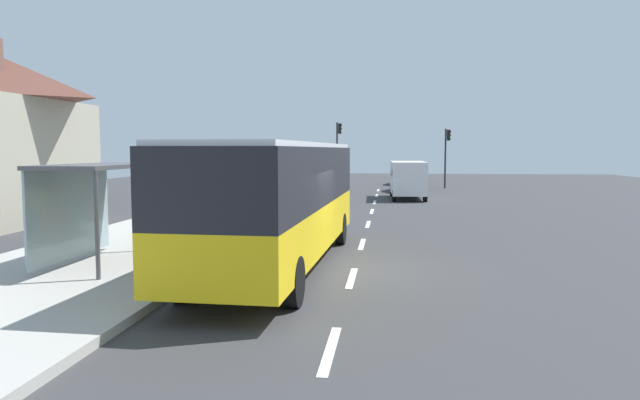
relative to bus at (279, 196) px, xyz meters
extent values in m
cube|color=#38383A|center=(1.71, 13.92, -1.86)|extent=(56.00, 92.00, 0.04)
cube|color=#ADAAA3|center=(-4.69, 1.92, -1.75)|extent=(6.20, 30.00, 0.18)
cube|color=silver|center=(1.96, -6.08, -1.84)|extent=(0.16, 2.20, 0.01)
cube|color=silver|center=(1.96, -1.08, -1.84)|extent=(0.16, 2.20, 0.01)
cube|color=silver|center=(1.96, 3.92, -1.84)|extent=(0.16, 2.20, 0.01)
cube|color=silver|center=(1.96, 8.92, -1.84)|extent=(0.16, 2.20, 0.01)
cube|color=silver|center=(1.96, 13.92, -1.84)|extent=(0.16, 2.20, 0.01)
cube|color=silver|center=(1.96, 18.92, -1.84)|extent=(0.16, 2.20, 0.01)
cube|color=silver|center=(1.96, 23.92, -1.84)|extent=(0.16, 2.20, 0.01)
cube|color=silver|center=(1.96, 28.92, -1.84)|extent=(0.16, 2.20, 0.01)
cube|color=yellow|center=(0.01, -0.02, -0.77)|extent=(2.88, 11.08, 1.15)
cube|color=black|center=(0.01, -0.02, 0.53)|extent=(2.88, 11.08, 1.45)
cube|color=silver|center=(0.01, -0.02, 1.31)|extent=(2.75, 10.86, 0.12)
cube|color=black|center=(0.20, 5.43, 0.46)|extent=(2.30, 0.20, 1.22)
cube|color=black|center=(-1.22, -0.48, 0.46)|extent=(0.38, 8.58, 1.10)
cylinder|color=black|center=(-0.98, 3.92, -1.34)|extent=(0.31, 1.01, 1.00)
cylinder|color=black|center=(1.28, 3.84, -1.34)|extent=(0.31, 1.01, 1.00)
cylinder|color=black|center=(-1.25, -3.68, -1.34)|extent=(0.31, 1.01, 1.00)
cylinder|color=black|center=(1.01, -3.76, -1.34)|extent=(0.31, 1.01, 1.00)
cube|color=white|center=(3.91, 21.61, -0.52)|extent=(2.16, 5.26, 1.96)
cube|color=black|center=(3.91, 21.61, -0.19)|extent=(2.14, 3.18, 0.44)
cylinder|color=black|center=(4.87, 19.64, -1.50)|extent=(0.24, 0.69, 0.68)
cylinder|color=black|center=(3.07, 19.58, -1.50)|extent=(0.24, 0.69, 0.68)
cylinder|color=black|center=(4.75, 23.63, -1.50)|extent=(0.24, 0.69, 0.68)
cylinder|color=black|center=(2.95, 23.58, -1.50)|extent=(0.24, 0.69, 0.68)
cube|color=navy|center=(4.01, 36.49, -1.22)|extent=(1.87, 4.43, 0.60)
cube|color=black|center=(4.01, 36.29, -0.62)|extent=(1.62, 2.40, 0.60)
cylinder|color=black|center=(3.22, 38.00, -1.52)|extent=(0.21, 0.64, 0.64)
cylinder|color=black|center=(4.86, 37.97, -1.52)|extent=(0.21, 0.64, 0.64)
cylinder|color=black|center=(3.17, 35.00, -1.52)|extent=(0.21, 0.64, 0.64)
cylinder|color=black|center=(4.81, 34.97, -1.52)|extent=(0.21, 0.64, 0.64)
cube|color=black|center=(4.01, 28.09, -1.22)|extent=(1.85, 4.42, 0.60)
cube|color=black|center=(4.01, 28.29, -0.62)|extent=(1.61, 2.39, 0.60)
cylinder|color=black|center=(4.85, 26.60, -1.52)|extent=(0.21, 0.64, 0.64)
cylinder|color=black|center=(3.21, 26.58, -1.52)|extent=(0.21, 0.64, 0.64)
cylinder|color=black|center=(4.81, 29.60, -1.52)|extent=(0.21, 0.64, 0.64)
cylinder|color=black|center=(3.17, 29.58, -1.52)|extent=(0.21, 0.64, 0.64)
cylinder|color=orange|center=(-2.49, 2.27, -1.19)|extent=(0.52, 0.52, 0.95)
cylinder|color=red|center=(-2.49, 2.97, -1.19)|extent=(0.52, 0.52, 0.95)
cylinder|color=green|center=(-2.49, 3.67, -1.19)|extent=(0.52, 0.52, 0.95)
cylinder|color=#2D2D2D|center=(7.11, 31.95, 0.49)|extent=(0.14, 0.14, 4.66)
cube|color=black|center=(7.33, 31.95, 2.31)|extent=(0.24, 0.28, 0.84)
sphere|color=#360606|center=(7.45, 31.95, 2.59)|extent=(0.16, 0.16, 0.16)
sphere|color=#3C2C03|center=(7.45, 31.95, 2.31)|extent=(0.16, 0.16, 0.16)
sphere|color=green|center=(7.45, 31.95, 2.03)|extent=(0.16, 0.16, 0.16)
cylinder|color=#2D2D2D|center=(-1.49, 32.75, 0.77)|extent=(0.14, 0.14, 5.23)
cube|color=black|center=(-1.27, 32.75, 2.89)|extent=(0.24, 0.28, 0.84)
sphere|color=#360606|center=(-1.15, 32.75, 3.17)|extent=(0.16, 0.16, 0.16)
sphere|color=#3C2C03|center=(-1.15, 32.75, 2.89)|extent=(0.16, 0.16, 0.16)
sphere|color=green|center=(-1.15, 32.75, 2.61)|extent=(0.16, 0.16, 0.16)
cube|color=#4C4C51|center=(-4.39, -0.77, 0.79)|extent=(1.80, 4.00, 0.10)
cube|color=#8CA5B2|center=(-5.24, -0.77, -0.41)|extent=(0.06, 3.80, 2.30)
cylinder|color=#4C4C51|center=(-3.54, -2.67, -0.44)|extent=(0.10, 0.10, 2.44)
cylinder|color=#4C4C51|center=(-3.54, 1.13, -0.44)|extent=(0.10, 0.10, 2.44)
camera|label=1|loc=(2.84, -14.67, 1.20)|focal=32.75mm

